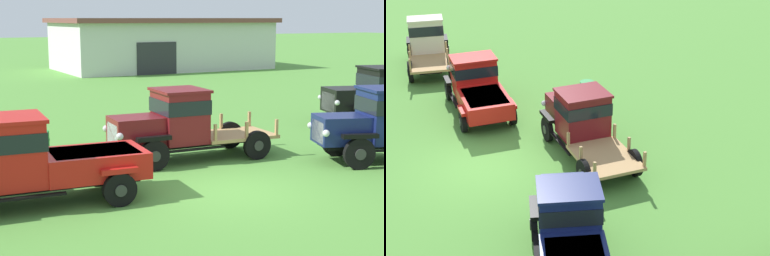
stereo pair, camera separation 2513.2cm
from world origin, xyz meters
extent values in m
plane|color=#518E38|center=(0.00, 0.00, 0.00)|extent=(240.00, 240.00, 0.00)
cube|color=silver|center=(13.40, 32.75, 1.90)|extent=(16.59, 8.96, 3.79)
cube|color=brown|center=(13.40, 32.75, 3.97)|extent=(17.19, 9.76, 0.36)
cube|color=#2D2D33|center=(10.91, 28.23, 1.20)|extent=(3.20, 0.08, 2.40)
cylinder|color=black|center=(-2.76, 0.09, 0.38)|extent=(0.78, 0.25, 0.77)
cylinder|color=#2D2D2D|center=(-2.77, -0.02, 0.38)|extent=(0.27, 0.05, 0.27)
cylinder|color=black|center=(-2.61, 1.89, 0.38)|extent=(0.78, 0.25, 0.77)
cylinder|color=#2D2D2D|center=(-2.61, 2.00, 0.38)|extent=(0.27, 0.05, 0.27)
cube|color=black|center=(-4.31, 1.12, 0.46)|extent=(4.56, 1.35, 0.12)
cube|color=red|center=(-4.76, 1.16, 1.25)|extent=(1.25, 1.68, 1.45)
cube|color=black|center=(-4.76, 1.16, 1.57)|extent=(1.29, 1.72, 0.41)
cube|color=red|center=(-4.76, 1.16, 2.01)|extent=(1.36, 1.76, 0.08)
cube|color=black|center=(-4.72, 0.26, 0.44)|extent=(1.58, 0.26, 0.05)
cube|color=black|center=(-4.58, 2.03, 0.44)|extent=(1.58, 0.26, 0.05)
cube|color=red|center=(-3.04, 1.02, 0.83)|extent=(2.47, 1.84, 0.60)
cube|color=black|center=(-3.04, 1.02, 1.10)|extent=(2.07, 1.56, 0.06)
cube|color=red|center=(-2.76, 0.09, 0.82)|extent=(0.86, 0.27, 0.12)
cube|color=red|center=(-2.61, 1.89, 0.82)|extent=(0.86, 0.27, 0.12)
cylinder|color=black|center=(-0.81, 2.54, 0.43)|extent=(0.87, 0.21, 0.86)
cylinder|color=#2D2D2D|center=(-0.82, 2.44, 0.43)|extent=(0.30, 0.05, 0.30)
cylinder|color=black|center=(-0.73, 4.25, 0.43)|extent=(0.87, 0.21, 0.86)
cylinder|color=#2D2D2D|center=(-0.72, 4.35, 0.43)|extent=(0.30, 0.05, 0.30)
cylinder|color=black|center=(2.46, 2.37, 0.43)|extent=(0.87, 0.21, 0.86)
cylinder|color=#2D2D2D|center=(2.45, 2.27, 0.43)|extent=(0.30, 0.05, 0.30)
cylinder|color=black|center=(2.55, 4.08, 0.43)|extent=(0.87, 0.21, 0.86)
cylinder|color=#2D2D2D|center=(2.55, 4.18, 0.43)|extent=(0.30, 0.05, 0.30)
cube|color=black|center=(0.81, 3.31, 0.51)|extent=(4.65, 1.18, 0.12)
cube|color=maroon|center=(-0.98, 3.41, 0.99)|extent=(1.48, 1.27, 0.83)
cube|color=silver|center=(-1.66, 3.44, 0.95)|extent=(0.11, 0.94, 0.62)
sphere|color=silver|center=(-1.71, 2.80, 1.01)|extent=(0.20, 0.20, 0.20)
sphere|color=silver|center=(-1.64, 4.08, 1.01)|extent=(0.20, 0.20, 0.20)
cube|color=black|center=(-0.81, 2.54, 0.91)|extent=(1.00, 0.25, 0.12)
cube|color=black|center=(-0.73, 4.25, 0.91)|extent=(1.00, 0.25, 0.12)
cube|color=maroon|center=(0.37, 3.34, 1.31)|extent=(1.36, 1.57, 1.48)
cube|color=black|center=(0.37, 3.34, 1.65)|extent=(1.42, 1.60, 0.41)
cube|color=maroon|center=(0.37, 3.34, 2.09)|extent=(1.50, 1.64, 0.08)
cube|color=black|center=(0.45, 2.49, 0.49)|extent=(1.81, 0.23, 0.05)
cube|color=black|center=(0.54, 4.17, 0.49)|extent=(1.81, 0.23, 0.05)
cube|color=tan|center=(2.16, 3.24, 0.62)|extent=(2.38, 1.82, 0.10)
cube|color=tan|center=(1.09, 2.49, 0.92)|extent=(0.08, 0.08, 0.49)
cube|color=tan|center=(1.17, 4.11, 0.92)|extent=(0.08, 0.08, 0.49)
cube|color=tan|center=(2.12, 2.43, 0.92)|extent=(0.08, 0.08, 0.49)
cube|color=tan|center=(2.20, 4.05, 0.92)|extent=(0.08, 0.08, 0.49)
cube|color=tan|center=(3.15, 2.38, 0.92)|extent=(0.08, 0.08, 0.49)
cube|color=tan|center=(3.23, 4.00, 0.92)|extent=(0.08, 0.08, 0.49)
cylinder|color=black|center=(4.29, 0.05, 0.45)|extent=(0.90, 0.45, 0.90)
cylinder|color=#2D2D2D|center=(4.26, -0.04, 0.45)|extent=(0.31, 0.13, 0.31)
cylinder|color=black|center=(4.83, 1.60, 0.45)|extent=(0.90, 0.45, 0.90)
cylinder|color=#2D2D2D|center=(4.86, 1.69, 0.45)|extent=(0.31, 0.13, 0.31)
cube|color=#141E51|center=(4.36, 0.90, 1.00)|extent=(1.73, 1.55, 0.81)
cube|color=silver|center=(3.71, 1.12, 0.96)|extent=(0.35, 0.87, 0.61)
sphere|color=silver|center=(3.50, 0.54, 1.02)|extent=(0.20, 0.20, 0.20)
sphere|color=silver|center=(3.90, 1.70, 1.02)|extent=(0.20, 0.20, 0.20)
cube|color=black|center=(4.29, 0.05, 0.95)|extent=(1.04, 0.53, 0.12)
cube|color=black|center=(4.83, 1.60, 0.95)|extent=(1.04, 0.53, 0.12)
cube|color=#141E51|center=(5.57, 0.47, 1.35)|extent=(1.55, 1.74, 1.51)
cube|color=black|center=(5.57, 0.47, 1.69)|extent=(1.61, 1.78, 0.42)
cube|color=black|center=(5.94, 1.20, 0.51)|extent=(1.56, 0.66, 0.05)
cylinder|color=black|center=(8.72, 4.42, 0.39)|extent=(0.79, 0.39, 0.78)
cylinder|color=#2D2D2D|center=(8.69, 4.33, 0.39)|extent=(0.27, 0.11, 0.27)
cylinder|color=black|center=(9.34, 6.46, 0.39)|extent=(0.79, 0.39, 0.78)
cylinder|color=#2D2D2D|center=(9.37, 6.56, 0.39)|extent=(0.27, 0.11, 0.27)
cube|color=black|center=(8.80, 5.51, 1.00)|extent=(1.98, 1.90, 0.94)
cube|color=silver|center=(8.05, 5.74, 0.95)|extent=(0.40, 1.14, 0.70)
sphere|color=silver|center=(7.81, 4.98, 1.02)|extent=(0.20, 0.20, 0.20)
sphere|color=silver|center=(8.27, 6.51, 1.02)|extent=(0.20, 0.20, 0.20)
cube|color=black|center=(8.72, 4.42, 0.83)|extent=(0.91, 0.45, 0.12)
cube|color=black|center=(9.34, 6.46, 0.83)|extent=(0.91, 0.45, 0.12)
cube|color=black|center=(10.15, 5.10, 1.36)|extent=(1.71, 2.15, 1.66)
cube|color=black|center=(10.15, 5.10, 1.73)|extent=(1.76, 2.20, 0.47)
cube|color=black|center=(10.15, 5.10, 2.23)|extent=(1.85, 2.27, 0.08)
cube|color=black|center=(10.57, 6.07, 0.45)|extent=(1.67, 0.63, 0.05)
cylinder|color=#1E7F33|center=(-3.29, 5.29, 0.44)|extent=(0.57, 0.57, 0.87)
cylinder|color=#124C1E|center=(-3.29, 5.29, 0.61)|extent=(0.60, 0.60, 0.03)
cylinder|color=#124C1E|center=(-3.29, 5.29, 0.26)|extent=(0.60, 0.60, 0.03)
camera|label=1|loc=(-7.20, -11.84, 4.15)|focal=55.00mm
camera|label=2|loc=(16.21, -4.32, 9.35)|focal=55.00mm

